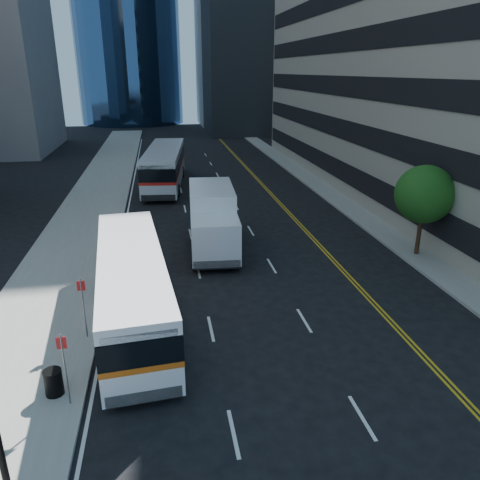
{
  "coord_description": "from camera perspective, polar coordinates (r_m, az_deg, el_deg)",
  "views": [
    {
      "loc": [
        -5.16,
        -14.83,
        10.04
      ],
      "look_at": [
        -1.8,
        4.78,
        2.8
      ],
      "focal_mm": 35.0,
      "sensor_mm": 36.0,
      "label": 1
    }
  ],
  "objects": [
    {
      "name": "ground",
      "position": [
        18.63,
        8.18,
        -12.83
      ],
      "size": [
        160.0,
        160.0,
        0.0
      ],
      "primitive_type": "plane",
      "color": "black",
      "rests_on": "ground"
    },
    {
      "name": "sidewalk_west",
      "position": [
        41.4,
        -16.9,
        5.21
      ],
      "size": [
        5.0,
        90.0,
        0.15
      ],
      "primitive_type": "cube",
      "color": "gray",
      "rests_on": "ground"
    },
    {
      "name": "sidewalk_east",
      "position": [
        43.43,
        9.65,
        6.46
      ],
      "size": [
        2.0,
        90.0,
        0.15
      ],
      "primitive_type": "cube",
      "color": "gray",
      "rests_on": "ground"
    },
    {
      "name": "street_tree",
      "position": [
        27.61,
        21.56,
        5.2
      ],
      "size": [
        3.2,
        3.2,
        5.1
      ],
      "color": "#332114",
      "rests_on": "sidewalk_east"
    },
    {
      "name": "bus_front",
      "position": [
        19.98,
        -12.99,
        -5.32
      ],
      "size": [
        3.65,
        12.01,
        3.05
      ],
      "rotation": [
        0.0,
        0.0,
        0.09
      ],
      "color": "white",
      "rests_on": "ground"
    },
    {
      "name": "bus_rear",
      "position": [
        43.5,
        -9.16,
        8.94
      ],
      "size": [
        4.27,
        13.55,
        3.44
      ],
      "rotation": [
        0.0,
        0.0,
        -0.1
      ],
      "color": "silver",
      "rests_on": "ground"
    },
    {
      "name": "box_truck",
      "position": [
        27.32,
        -3.35,
        2.59
      ],
      "size": [
        3.0,
        7.58,
        3.56
      ],
      "rotation": [
        0.0,
        0.0,
        -0.06
      ],
      "color": "white",
      "rests_on": "ground"
    },
    {
      "name": "trash_can",
      "position": [
        16.83,
        -21.78,
        -15.81
      ],
      "size": [
        0.74,
        0.74,
        0.88
      ],
      "primitive_type": "cylinder",
      "rotation": [
        0.0,
        0.0,
        0.33
      ],
      "color": "black",
      "rests_on": "sidewalk_west"
    }
  ]
}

